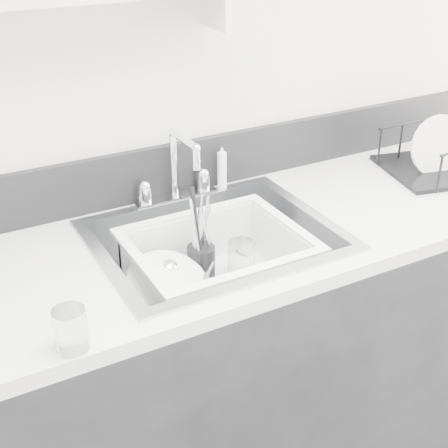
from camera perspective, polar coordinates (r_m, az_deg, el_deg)
counter_run at (r=1.94m, az=-0.73°, el=-13.08°), size 3.20×0.62×0.92m
backsplash at (r=1.88m, az=-5.13°, el=4.93°), size 3.20×0.02×0.16m
sink at (r=1.72m, az=-0.80°, el=-3.73°), size 0.64×0.52×0.20m
faucet at (r=1.84m, az=-4.43°, el=3.81°), size 0.26×0.18×0.23m
side_sprayer at (r=1.91m, az=-0.18°, el=5.14°), size 0.03×0.03×0.14m
wall_shelf at (r=1.57m, az=-17.27°, el=18.78°), size 1.00×0.16×0.12m
wash_tub at (r=1.68m, az=-0.60°, el=-3.92°), size 0.52×0.45×0.18m
plate_stack at (r=1.67m, az=-4.89°, el=-6.14°), size 0.27×0.26×0.10m
utensil_cup at (r=1.75m, az=-2.13°, el=-3.26°), size 0.08×0.08×0.26m
ladle at (r=1.71m, az=-2.94°, el=-4.99°), size 0.27×0.23×0.07m
tumbler_in_tub at (r=1.75m, az=1.61°, el=-3.28°), size 0.09×0.09×0.11m
tumbler_counter at (r=1.29m, az=-13.85°, el=-9.36°), size 0.08×0.08×0.09m
bowl_small at (r=1.72m, az=3.59°, el=-5.65°), size 0.11×0.11×0.03m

